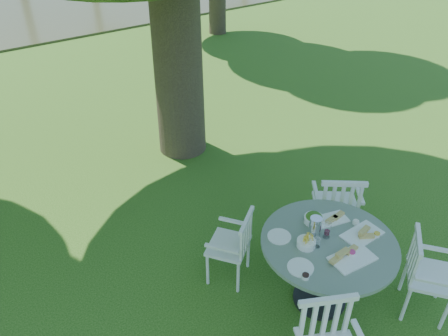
# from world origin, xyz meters

# --- Properties ---
(ground) EXTENTS (140.00, 140.00, 0.00)m
(ground) POSITION_xyz_m (0.00, 0.00, 0.00)
(ground) COLOR #1D440E
(ground) RESTS_ON ground
(table) EXTENTS (1.34, 1.34, 0.85)m
(table) POSITION_xyz_m (0.07, -1.45, 0.67)
(table) COLOR black
(table) RESTS_ON ground
(chair_ne) EXTENTS (0.70, 0.69, 1.01)m
(chair_ne) POSITION_xyz_m (0.85, -0.91, 0.59)
(chair_ne) COLOR white
(chair_ne) RESTS_ON ground
(chair_nw) EXTENTS (0.61, 0.60, 0.89)m
(chair_nw) POSITION_xyz_m (-0.46, -0.66, 0.52)
(chair_nw) COLOR white
(chair_nw) RESTS_ON ground
(chair_se) EXTENTS (0.65, 0.64, 0.94)m
(chair_se) POSITION_xyz_m (0.79, -2.07, 0.55)
(chair_se) COLOR white
(chair_se) RESTS_ON ground
(tableware) EXTENTS (1.13, 0.89, 0.23)m
(tableware) POSITION_xyz_m (0.05, -1.38, 0.89)
(tableware) COLOR white
(tableware) RESTS_ON table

